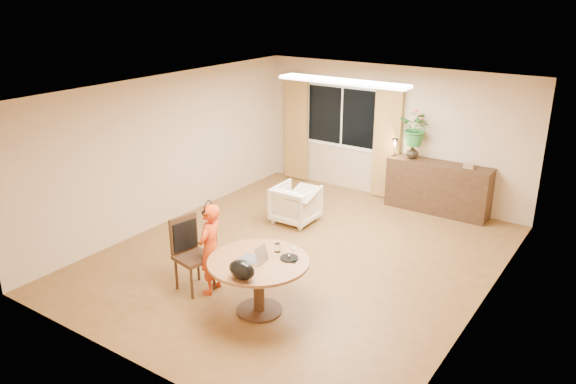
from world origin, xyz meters
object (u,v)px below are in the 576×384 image
object	(u,v)px
dining_chair	(194,256)
armchair	(296,204)
sideboard	(438,188)
dining_table	(259,271)
child	(210,249)

from	to	relation	value
dining_chair	armchair	xyz separation A→B (m)	(-0.17, 2.79, -0.18)
armchair	sideboard	size ratio (longest dim) A/B	0.39
armchair	sideboard	bearing A→B (deg)	-137.02
dining_chair	armchair	bearing A→B (deg)	105.46
dining_table	child	distance (m)	0.86
child	dining_chair	bearing A→B (deg)	-78.50
armchair	dining_table	bearing A→B (deg)	113.01
dining_table	child	world-z (taller)	child
dining_table	sideboard	bearing A→B (deg)	81.79
armchair	sideboard	distance (m)	2.68
dining_chair	dining_table	bearing A→B (deg)	14.28
child	armchair	size ratio (longest dim) A/B	1.73
child	sideboard	distance (m)	4.81
dining_table	dining_chair	world-z (taller)	dining_chair
child	dining_table	bearing A→B (deg)	74.34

